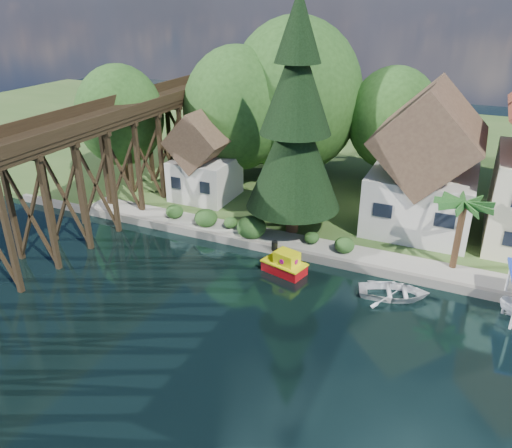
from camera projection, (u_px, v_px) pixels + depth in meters
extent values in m
plane|color=black|center=(249.00, 320.00, 28.62)|extent=(140.00, 140.00, 0.00)
cube|color=#304E1F|center=(376.00, 155.00, 56.59)|extent=(140.00, 52.00, 0.50)
cube|color=slate|center=(353.00, 266.00, 33.61)|extent=(60.00, 0.40, 0.62)
cube|color=gray|center=(387.00, 260.00, 33.84)|extent=(50.00, 2.60, 0.06)
cube|color=black|center=(29.00, 210.00, 32.90)|extent=(4.00, 0.36, 8.00)
cube|color=black|center=(65.00, 194.00, 35.54)|extent=(4.00, 0.36, 8.00)
cube|color=black|center=(95.00, 180.00, 38.18)|extent=(4.00, 0.36, 8.00)
cube|color=black|center=(122.00, 168.00, 40.82)|extent=(4.00, 0.36, 8.00)
cube|color=black|center=(145.00, 157.00, 43.47)|extent=(4.00, 0.36, 8.00)
cube|color=black|center=(165.00, 148.00, 46.11)|extent=(4.00, 0.36, 8.00)
cube|color=black|center=(184.00, 139.00, 48.75)|extent=(4.00, 0.36, 8.00)
cube|color=black|center=(200.00, 131.00, 51.39)|extent=(4.00, 0.36, 8.00)
cube|color=black|center=(215.00, 125.00, 54.04)|extent=(4.00, 0.36, 8.00)
cube|color=black|center=(65.00, 127.00, 36.79)|extent=(0.35, 44.00, 0.35)
cube|color=black|center=(103.00, 132.00, 35.48)|extent=(0.35, 44.00, 0.35)
cube|color=black|center=(83.00, 125.00, 36.01)|extent=(4.00, 44.00, 0.30)
cube|color=black|center=(61.00, 115.00, 36.52)|extent=(0.12, 44.00, 0.80)
cube|color=black|center=(104.00, 120.00, 35.03)|extent=(0.12, 44.00, 0.80)
cube|color=beige|center=(420.00, 199.00, 38.06)|extent=(7.50, 8.00, 4.50)
cube|color=#4A3327|center=(430.00, 135.00, 35.97)|extent=(7.64, 8.64, 7.64)
cube|color=black|center=(382.00, 211.00, 35.41)|extent=(1.35, 0.08, 1.00)
cube|color=black|center=(445.00, 221.00, 33.85)|extent=(1.35, 0.08, 1.00)
cube|color=beige|center=(205.00, 178.00, 43.75)|extent=(5.00, 5.00, 3.50)
cube|color=#4A3327|center=(204.00, 138.00, 42.24)|extent=(5.09, 5.40, 5.09)
cube|color=black|center=(176.00, 183.00, 42.10)|extent=(0.90, 0.08, 1.00)
cube|color=black|center=(205.00, 188.00, 41.05)|extent=(0.90, 0.08, 1.00)
cylinder|color=#382314|center=(238.00, 160.00, 46.88)|extent=(0.50, 0.50, 4.50)
ellipsoid|color=#224819|center=(237.00, 109.00, 44.87)|extent=(4.40, 4.40, 5.06)
cylinder|color=#382314|center=(293.00, 151.00, 48.59)|extent=(0.50, 0.50, 4.95)
ellipsoid|color=#224819|center=(295.00, 97.00, 46.38)|extent=(5.00, 5.00, 5.75)
cylinder|color=#382314|center=(387.00, 165.00, 46.25)|extent=(0.50, 0.50, 4.05)
ellipsoid|color=#224819|center=(393.00, 119.00, 44.44)|extent=(4.00, 4.00, 4.60)
cylinder|color=#382314|center=(125.00, 160.00, 47.40)|extent=(0.50, 0.50, 4.05)
ellipsoid|color=#224819|center=(120.00, 116.00, 45.59)|extent=(4.00, 4.00, 4.60)
ellipsoid|color=#1D3E16|center=(206.00, 216.00, 38.67)|extent=(1.98, 1.98, 1.53)
ellipsoid|color=#1D3E16|center=(231.00, 221.00, 38.24)|extent=(1.54, 1.54, 1.19)
ellipsoid|color=#1D3E16|center=(251.00, 225.00, 36.98)|extent=(2.20, 2.20, 1.70)
ellipsoid|color=#1D3E16|center=(174.00, 210.00, 39.99)|extent=(1.76, 1.76, 1.36)
ellipsoid|color=#1D3E16|center=(312.00, 236.00, 35.90)|extent=(1.54, 1.54, 1.19)
ellipsoid|color=#1D3E16|center=(345.00, 244.00, 34.68)|extent=(1.76, 1.76, 1.36)
cylinder|color=#382314|center=(292.00, 212.00, 37.41)|extent=(0.94, 0.94, 3.15)
cone|color=black|center=(294.00, 151.00, 35.41)|extent=(6.93, 6.93, 8.39)
cone|color=black|center=(297.00, 83.00, 33.42)|extent=(5.04, 5.04, 6.82)
cone|color=black|center=(299.00, 24.00, 31.86)|extent=(3.15, 3.15, 4.72)
cylinder|color=#382314|center=(458.00, 238.00, 32.11)|extent=(0.44, 0.44, 4.36)
ellipsoid|color=#1A4717|center=(464.00, 204.00, 31.11)|extent=(4.52, 4.52, 0.99)
cube|color=#B80C11|center=(284.00, 268.00, 33.32)|extent=(3.08, 2.15, 0.75)
cube|color=#F4ED0C|center=(284.00, 263.00, 33.15)|extent=(3.20, 2.27, 0.09)
cube|color=#F4ED0C|center=(287.00, 258.00, 32.88)|extent=(1.73, 1.46, 0.93)
cylinder|color=black|center=(275.00, 246.00, 33.21)|extent=(0.41, 0.41, 0.65)
cylinder|color=#A60C6D|center=(282.00, 262.00, 32.47)|extent=(0.34, 0.16, 0.34)
cylinder|color=#A60C6D|center=(292.00, 255.00, 33.29)|extent=(0.34, 0.16, 0.34)
cylinder|color=#A60C6D|center=(296.00, 262.00, 32.46)|extent=(0.16, 0.34, 0.34)
imported|color=silver|center=(394.00, 291.00, 30.58)|extent=(4.98, 4.15, 0.89)
cylinder|color=white|center=(508.00, 278.00, 30.04)|extent=(0.16, 0.16, 2.35)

